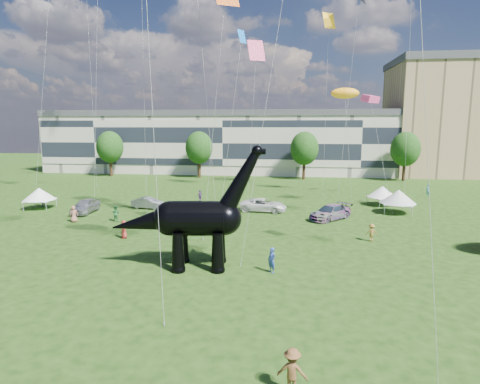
# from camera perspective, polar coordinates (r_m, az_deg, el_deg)

# --- Properties ---
(ground) EXTENTS (220.00, 220.00, 0.00)m
(ground) POSITION_cam_1_polar(r_m,az_deg,el_deg) (25.42, -6.10, -14.17)
(ground) COLOR #16330C
(ground) RESTS_ON ground
(terrace_row) EXTENTS (78.00, 11.00, 12.00)m
(terrace_row) POSITION_cam_1_polar(r_m,az_deg,el_deg) (85.78, -1.86, 6.78)
(terrace_row) COLOR beige
(terrace_row) RESTS_ON ground
(apartment_block) EXTENTS (28.00, 18.00, 22.00)m
(apartment_block) POSITION_cam_1_polar(r_m,az_deg,el_deg) (94.16, 29.09, 8.89)
(apartment_block) COLOR tan
(apartment_block) RESTS_ON ground
(tree_far_left) EXTENTS (5.20, 5.20, 9.44)m
(tree_far_left) POSITION_cam_1_polar(r_m,az_deg,el_deg) (83.62, -18.04, 6.45)
(tree_far_left) COLOR #382314
(tree_far_left) RESTS_ON ground
(tree_mid_left) EXTENTS (5.20, 5.20, 9.44)m
(tree_mid_left) POSITION_cam_1_polar(r_m,az_deg,el_deg) (77.71, -5.85, 6.66)
(tree_mid_left) COLOR #382314
(tree_mid_left) RESTS_ON ground
(tree_mid_right) EXTENTS (5.20, 5.20, 9.44)m
(tree_mid_right) POSITION_cam_1_polar(r_m,az_deg,el_deg) (75.75, 9.15, 6.51)
(tree_mid_right) COLOR #382314
(tree_mid_right) RESTS_ON ground
(tree_far_right) EXTENTS (5.20, 5.20, 9.44)m
(tree_far_right) POSITION_cam_1_polar(r_m,az_deg,el_deg) (78.44, 22.48, 6.01)
(tree_far_right) COLOR #382314
(tree_far_right) RESTS_ON ground
(dinosaur_sculpture) EXTENTS (11.22, 3.39, 9.14)m
(dinosaur_sculpture) POSITION_cam_1_polar(r_m,az_deg,el_deg) (28.86, -6.83, -4.04)
(dinosaur_sculpture) COLOR black
(dinosaur_sculpture) RESTS_ON ground
(car_silver) EXTENTS (2.15, 4.92, 1.65)m
(car_silver) POSITION_cam_1_polar(r_m,az_deg,el_deg) (50.03, -21.15, -1.88)
(car_silver) COLOR #BBBCC0
(car_silver) RESTS_ON ground
(car_grey) EXTENTS (4.32, 2.07, 1.37)m
(car_grey) POSITION_cam_1_polar(r_m,az_deg,el_deg) (50.43, -12.88, -1.54)
(car_grey) COLOR slate
(car_grey) RESTS_ON ground
(car_white) EXTENTS (5.79, 3.21, 1.53)m
(car_white) POSITION_cam_1_polar(r_m,az_deg,el_deg) (47.61, 3.33, -1.86)
(car_white) COLOR white
(car_white) RESTS_ON ground
(car_dark) EXTENTS (5.37, 5.49, 1.59)m
(car_dark) POSITION_cam_1_polar(r_m,az_deg,el_deg) (44.61, 12.71, -2.83)
(car_dark) COLOR #595960
(car_dark) RESTS_ON ground
(gazebo_near) EXTENTS (4.70, 4.70, 2.78)m
(gazebo_near) POSITION_cam_1_polar(r_m,az_deg,el_deg) (49.80, 21.60, -0.63)
(gazebo_near) COLOR silver
(gazebo_near) RESTS_ON ground
(gazebo_far) EXTENTS (4.77, 4.77, 2.51)m
(gazebo_far) POSITION_cam_1_polar(r_m,az_deg,el_deg) (54.01, 19.59, 0.04)
(gazebo_far) COLOR white
(gazebo_far) RESTS_ON ground
(gazebo_left) EXTENTS (4.19, 4.19, 2.60)m
(gazebo_left) POSITION_cam_1_polar(r_m,az_deg,el_deg) (54.63, -26.65, -0.26)
(gazebo_left) COLOR white
(gazebo_left) RESTS_ON ground
(visitors) EXTENTS (51.51, 46.19, 1.89)m
(visitors) POSITION_cam_1_polar(r_m,az_deg,el_deg) (39.02, -4.40, -4.29)
(visitors) COLOR #A96754
(visitors) RESTS_ON ground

